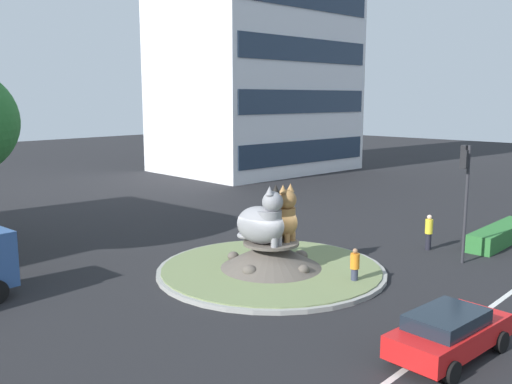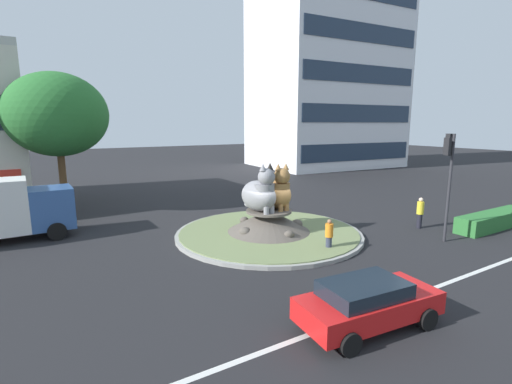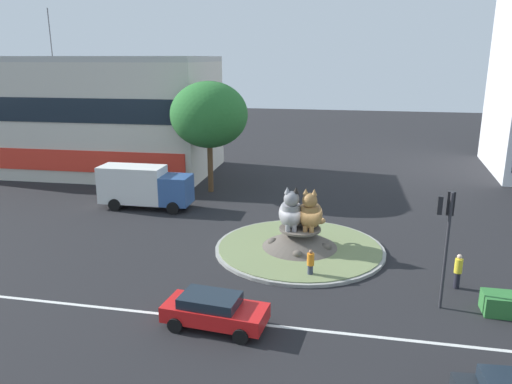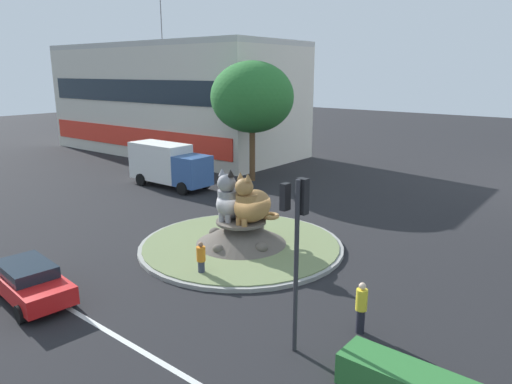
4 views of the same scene
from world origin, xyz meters
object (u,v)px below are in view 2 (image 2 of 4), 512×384
(cat_statue_grey, at_px, (260,194))
(cat_statue_tabby, at_px, (277,192))
(traffic_light_mast, at_px, (449,164))
(sedan_on_far_lane, at_px, (368,302))
(pedestrian_yellow_shirt, at_px, (420,212))
(broadleaf_tree_behind_island, at_px, (57,115))
(office_tower, at_px, (326,62))
(pedestrian_orange_shirt, at_px, (329,235))

(cat_statue_grey, relative_size, cat_statue_tabby, 1.11)
(traffic_light_mast, xyz_separation_m, sedan_on_far_lane, (-9.43, -3.64, -3.17))
(pedestrian_yellow_shirt, bearing_deg, sedan_on_far_lane, -52.83)
(traffic_light_mast, relative_size, broadleaf_tree_behind_island, 0.59)
(cat_statue_tabby, distance_m, pedestrian_yellow_shirt, 8.33)
(cat_statue_tabby, xyz_separation_m, office_tower, (24.71, 24.23, 11.92))
(cat_statue_tabby, xyz_separation_m, sedan_on_far_lane, (-3.10, -9.15, -1.52))
(cat_statue_grey, bearing_deg, broadleaf_tree_behind_island, -153.66)
(cat_statue_grey, height_order, cat_statue_tabby, cat_statue_grey)
(traffic_light_mast, bearing_deg, cat_statue_grey, 56.68)
(cat_statue_grey, bearing_deg, pedestrian_orange_shirt, 13.02)
(traffic_light_mast, distance_m, pedestrian_yellow_shirt, 3.84)
(office_tower, bearing_deg, traffic_light_mast, -117.73)
(traffic_light_mast, xyz_separation_m, broadleaf_tree_behind_island, (-15.68, 16.83, 2.48))
(traffic_light_mast, distance_m, office_tower, 36.44)
(cat_statue_tabby, xyz_separation_m, pedestrian_orange_shirt, (0.39, -3.69, -1.48))
(traffic_light_mast, height_order, sedan_on_far_lane, traffic_light_mast)
(pedestrian_orange_shirt, bearing_deg, cat_statue_grey, -82.54)
(cat_statue_tabby, distance_m, pedestrian_orange_shirt, 4.00)
(cat_statue_grey, height_order, broadleaf_tree_behind_island, broadleaf_tree_behind_island)
(pedestrian_orange_shirt, bearing_deg, sedan_on_far_lane, 42.34)
(office_tower, distance_m, pedestrian_orange_shirt, 39.38)
(office_tower, bearing_deg, broadleaf_tree_behind_island, -155.25)
(pedestrian_orange_shirt, height_order, sedan_on_far_lane, pedestrian_orange_shirt)
(pedestrian_orange_shirt, bearing_deg, broadleaf_tree_behind_island, -72.10)
(broadleaf_tree_behind_island, xyz_separation_m, pedestrian_orange_shirt, (9.74, -15.01, -5.61))
(pedestrian_orange_shirt, bearing_deg, cat_statue_tabby, -99.10)
(cat_statue_grey, xyz_separation_m, cat_statue_tabby, (1.11, 0.08, -0.03))
(office_tower, distance_m, broadleaf_tree_behind_island, 37.25)
(office_tower, bearing_deg, pedestrian_orange_shirt, -127.07)
(office_tower, xyz_separation_m, sedan_on_far_lane, (-27.82, -33.38, -13.43))
(cat_statue_tabby, height_order, pedestrian_orange_shirt, cat_statue_tabby)
(cat_statue_grey, distance_m, traffic_light_mast, 9.35)
(office_tower, relative_size, broadleaf_tree_behind_island, 3.12)
(cat_statue_tabby, xyz_separation_m, pedestrian_yellow_shirt, (7.49, -3.41, -1.34))
(office_tower, relative_size, sedan_on_far_lane, 6.40)
(cat_statue_grey, relative_size, pedestrian_orange_shirt, 1.80)
(pedestrian_orange_shirt, bearing_deg, pedestrian_yellow_shirt, 167.22)
(cat_statue_grey, bearing_deg, office_tower, 123.76)
(traffic_light_mast, bearing_deg, cat_statue_tabby, 51.74)
(cat_statue_tabby, bearing_deg, pedestrian_yellow_shirt, 67.70)
(pedestrian_yellow_shirt, height_order, sedan_on_far_lane, pedestrian_yellow_shirt)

